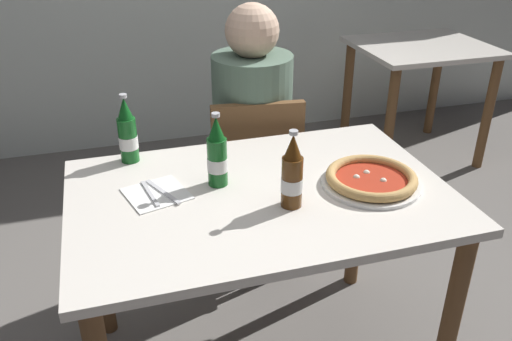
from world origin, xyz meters
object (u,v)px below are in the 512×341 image
object	(u,v)px
dining_table_background	(419,69)
beer_bottle_left	(292,175)
beer_bottle_right	(217,155)
napkin_with_cutlery	(157,194)
dining_table_main	(260,222)
chair_behind_table	(254,173)
diner_seated	(252,147)
pizza_margherita_near	(371,179)
beer_bottle_center	(127,134)

from	to	relation	value
dining_table_background	beer_bottle_left	bearing A→B (deg)	-132.44
beer_bottle_right	napkin_with_cutlery	size ratio (longest dim) A/B	1.11
dining_table_main	napkin_with_cutlery	size ratio (longest dim) A/B	5.41
dining_table_main	chair_behind_table	world-z (taller)	chair_behind_table
beer_bottle_left	dining_table_background	bearing A→B (deg)	47.56
dining_table_main	dining_table_background	bearing A→B (deg)	44.26
chair_behind_table	napkin_with_cutlery	distance (m)	0.76
chair_behind_table	diner_seated	bearing A→B (deg)	-92.77
pizza_margherita_near	napkin_with_cutlery	distance (m)	0.69
chair_behind_table	beer_bottle_center	xyz separation A→B (m)	(-0.53, -0.27, 0.37)
beer_bottle_center	pizza_margherita_near	bearing A→B (deg)	-28.63
chair_behind_table	beer_bottle_center	bearing A→B (deg)	33.94
dining_table_main	pizza_margherita_near	world-z (taller)	pizza_margherita_near
beer_bottle_right	napkin_with_cutlery	distance (m)	0.23
beer_bottle_left	beer_bottle_center	distance (m)	0.63
pizza_margherita_near	napkin_with_cutlery	xyz separation A→B (m)	(-0.67, 0.14, -0.02)
pizza_margherita_near	beer_bottle_center	xyz separation A→B (m)	(-0.73, 0.40, 0.08)
dining_table_main	beer_bottle_center	xyz separation A→B (m)	(-0.38, 0.34, 0.22)
dining_table_main	pizza_margherita_near	xyz separation A→B (m)	(0.36, -0.06, 0.13)
chair_behind_table	diner_seated	world-z (taller)	diner_seated
diner_seated	dining_table_background	size ratio (longest dim) A/B	1.51
beer_bottle_left	diner_seated	bearing A→B (deg)	82.65
dining_table_main	napkin_with_cutlery	bearing A→B (deg)	166.69
diner_seated	beer_bottle_left	distance (m)	0.82
diner_seated	pizza_margherita_near	size ratio (longest dim) A/B	3.78
dining_table_main	beer_bottle_left	distance (m)	0.25
beer_bottle_center	beer_bottle_right	size ratio (longest dim) A/B	1.00
dining_table_main	beer_bottle_left	xyz separation A→B (m)	(0.07, -0.11, 0.22)
diner_seated	beer_bottle_right	distance (m)	0.69
pizza_margherita_near	napkin_with_cutlery	size ratio (longest dim) A/B	1.44
dining_table_main	beer_bottle_left	size ratio (longest dim) A/B	4.86
chair_behind_table	pizza_margherita_near	distance (m)	0.76
napkin_with_cutlery	pizza_margherita_near	bearing A→B (deg)	-11.36
dining_table_main	dining_table_background	world-z (taller)	same
dining_table_background	beer_bottle_left	world-z (taller)	beer_bottle_left
diner_seated	napkin_with_cutlery	distance (m)	0.78
diner_seated	dining_table_background	xyz separation A→B (m)	(1.32, 0.79, 0.01)
beer_bottle_left	beer_bottle_center	bearing A→B (deg)	134.77
chair_behind_table	beer_bottle_left	bearing A→B (deg)	89.83
dining_table_background	napkin_with_cutlery	distance (m)	2.28
beer_bottle_left	beer_bottle_right	size ratio (longest dim) A/B	1.00
beer_bottle_center	chair_behind_table	bearing A→B (deg)	26.93
chair_behind_table	pizza_margherita_near	size ratio (longest dim) A/B	2.66
dining_table_background	beer_bottle_center	world-z (taller)	beer_bottle_center
dining_table_background	pizza_margherita_near	bearing A→B (deg)	-126.86
napkin_with_cutlery	dining_table_background	bearing A→B (deg)	37.27
beer_bottle_left	beer_bottle_center	size ratio (longest dim) A/B	1.00
napkin_with_cutlery	beer_bottle_center	bearing A→B (deg)	102.48
dining_table_background	napkin_with_cutlery	world-z (taller)	napkin_with_cutlery
diner_seated	napkin_with_cutlery	xyz separation A→B (m)	(-0.48, -0.58, 0.17)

